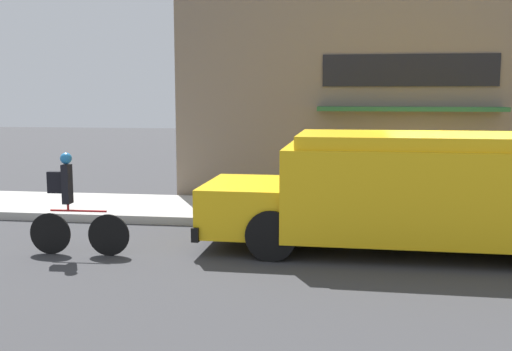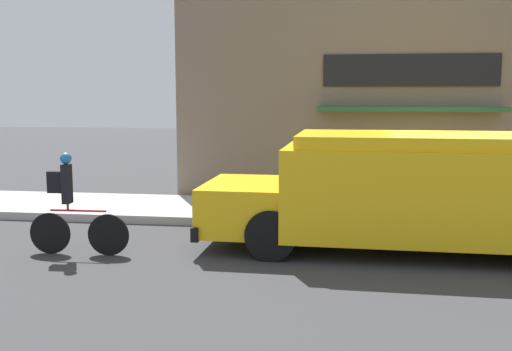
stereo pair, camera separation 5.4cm
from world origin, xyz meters
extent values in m
plane|color=#38383A|center=(0.00, 0.00, 0.00)|extent=(70.00, 70.00, 0.00)
cube|color=#ADAAA3|center=(0.00, 1.33, 0.09)|extent=(28.00, 2.66, 0.17)
cube|color=#756656|center=(0.00, 2.89, 2.61)|extent=(12.51, 0.18, 5.23)
cube|color=black|center=(-0.60, 2.78, 3.24)|extent=(4.04, 0.05, 0.75)
cube|color=#235633|center=(-0.60, 2.45, 2.35)|extent=(4.24, 0.70, 0.10)
cube|color=yellow|center=(-0.41, -1.37, 1.05)|extent=(5.41, 2.41, 1.52)
cube|color=yellow|center=(-3.81, -1.30, 0.71)|extent=(1.48, 2.15, 0.83)
cube|color=yellow|center=(-0.41, -1.37, 1.91)|extent=(4.98, 2.22, 0.21)
cube|color=black|center=(-4.49, -1.29, 0.39)|extent=(0.17, 2.26, 0.24)
cube|color=red|center=(-1.85, 0.06, 1.13)|extent=(0.03, 0.44, 0.44)
cylinder|color=black|center=(-3.21, -0.33, 0.42)|extent=(0.84, 0.28, 0.83)
cylinder|color=black|center=(-3.25, -2.31, 0.42)|extent=(0.84, 0.28, 0.83)
cylinder|color=black|center=(-5.98, -2.41, 0.35)|extent=(0.70, 0.06, 0.70)
cylinder|color=black|center=(-6.99, -2.45, 0.35)|extent=(0.70, 0.06, 0.70)
cylinder|color=red|center=(-6.48, -2.43, 0.75)|extent=(0.97, 0.07, 0.04)
cylinder|color=red|center=(-6.66, -2.44, 0.81)|extent=(0.04, 0.04, 0.12)
cube|color=black|center=(-6.66, -2.44, 1.20)|extent=(0.13, 0.20, 0.66)
sphere|color=#2375B7|center=(-6.66, -2.44, 1.63)|extent=(0.19, 0.19, 0.19)
cube|color=black|center=(-6.85, -2.44, 1.23)|extent=(0.26, 0.15, 0.36)
cylinder|color=#38383D|center=(1.36, 2.07, 0.65)|extent=(0.61, 0.61, 0.94)
cylinder|color=black|center=(1.36, 2.07, 1.14)|extent=(0.62, 0.62, 0.04)
camera|label=1|loc=(-2.17, -11.73, 2.67)|focal=42.00mm
camera|label=2|loc=(-2.12, -11.72, 2.67)|focal=42.00mm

